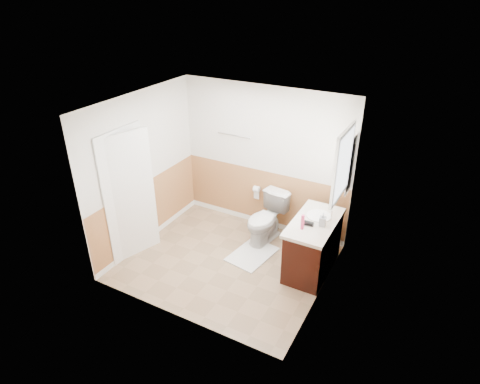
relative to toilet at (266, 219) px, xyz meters
The scene contains 32 objects.
floor 0.97m from the toilet, 107.64° to the right, with size 3.00×3.00×0.00m, color #8C7051.
ceiling 2.27m from the toilet, 107.64° to the right, with size 3.00×3.00×0.00m, color white.
wall_back 0.99m from the toilet, 120.08° to the left, with size 3.00×3.00×0.00m, color silver.
wall_front 2.31m from the toilet, 97.11° to the right, with size 3.00×3.00×0.00m, color silver.
wall_left 2.13m from the toilet, 154.59° to the right, with size 3.00×3.00×0.00m, color silver.
wall_right 1.71m from the toilet, 34.24° to the right, with size 3.00×3.00×0.00m, color silver.
wainscot_back 0.53m from the toilet, 120.74° to the left, with size 3.00×3.00×0.00m, color #A06F40.
wainscot_front 2.15m from the toilet, 97.15° to the right, with size 3.00×3.00×0.00m, color #A06F40.
wainscot_left 1.95m from the toilet, 154.44° to the right, with size 2.60×2.60×0.00m, color #A06F40.
wainscot_right 1.48m from the toilet, 34.50° to the right, with size 2.60×2.60×0.00m, color #A06F40.
toilet is the anchor object (origin of this frame).
bath_mat 0.63m from the toilet, 90.00° to the right, with size 0.55×0.80×0.02m, color white.
vanity_cabinet 1.02m from the toilet, 21.28° to the right, with size 0.55×1.10×0.80m, color black.
vanity_knob_left 0.81m from the toilet, 35.95° to the right, with size 0.03×0.03×0.03m, color silver.
vanity_knob_right 0.71m from the toilet, 22.57° to the right, with size 0.03×0.03×0.03m, color silver.
countertop 1.09m from the toilet, 21.49° to the right, with size 0.60×1.15×0.05m, color silver.
sink_basin 1.07m from the toilet, 13.00° to the right, with size 0.36×0.36×0.02m, color white.
faucet 1.25m from the toilet, 10.98° to the right, with size 0.02×0.02×0.14m, color white.
lotion_bottle 1.20m from the toilet, 37.33° to the right, with size 0.05×0.05×0.22m, color #C83360.
soap_dispenser 1.27m from the toilet, 21.93° to the right, with size 0.09×0.09×0.20m, color #9198A4.
hair_dryer_body 1.14m from the toilet, 29.99° to the right, with size 0.07×0.07×0.14m, color black.
hair_dryer_handle 1.10m from the toilet, 30.31° to the right, with size 0.03×0.03×0.07m, color black.
mirror_panel 1.68m from the toilet, 12.17° to the left, with size 0.02×0.35×0.90m, color silver.
window_frame 1.82m from the toilet, 11.79° to the right, with size 0.04×0.80×1.00m, color white.
window_glass 1.83m from the toilet, 11.64° to the right, with size 0.01×0.70×0.90m, color white.
door 2.19m from the toilet, 142.28° to the right, with size 0.05×0.80×2.04m, color white.
door_frame 2.25m from the toilet, 143.51° to the right, with size 0.02×0.92×2.10m, color white.
door_knob 1.95m from the toilet, 149.17° to the right, with size 0.06×0.06×0.06m, color silver.
towel_bar 1.50m from the toilet, 153.41° to the left, with size 0.02×0.02×0.62m, color silver.
tp_holder_bar 0.61m from the toilet, 133.34° to the left, with size 0.02×0.02×0.14m, color silver.
tp_roll 0.61m from the toilet, 133.34° to the left, with size 0.11×0.11×0.10m, color white.
tp_sheet 0.56m from the toilet, 133.34° to the left, with size 0.10×0.01×0.16m, color white.
Camera 1 is at (2.61, -4.41, 3.95)m, focal length 30.43 mm.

